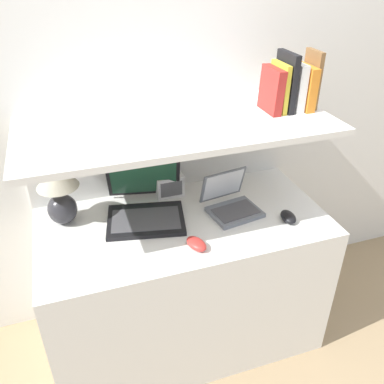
% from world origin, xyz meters
% --- Properties ---
extents(ground_plane, '(12.00, 12.00, 0.00)m').
position_xyz_m(ground_plane, '(0.00, 0.00, 0.00)').
color(ground_plane, '#9E8460').
extents(wall_back, '(6.00, 0.05, 2.40)m').
position_xyz_m(wall_back, '(0.00, 0.72, 1.20)').
color(wall_back, white).
rests_on(wall_back, ground_plane).
extents(desk, '(1.33, 0.66, 0.77)m').
position_xyz_m(desk, '(0.00, 0.33, 0.38)').
color(desk, white).
rests_on(desk, ground_plane).
extents(back_riser, '(1.33, 0.04, 1.20)m').
position_xyz_m(back_riser, '(0.00, 0.68, 0.60)').
color(back_riser, white).
rests_on(back_riser, ground_plane).
extents(shelf, '(1.33, 0.59, 0.03)m').
position_xyz_m(shelf, '(0.00, 0.40, 1.21)').
color(shelf, white).
rests_on(shelf, back_riser).
extents(table_lamp, '(0.18, 0.18, 0.30)m').
position_xyz_m(table_lamp, '(-0.52, 0.50, 0.95)').
color(table_lamp, '#2D2D33').
rests_on(table_lamp, desk).
extents(laptop_large, '(0.42, 0.42, 0.25)m').
position_xyz_m(laptop_large, '(-0.16, 0.44, 0.82)').
color(laptop_large, black).
rests_on(laptop_large, desk).
extents(laptop_small, '(0.26, 0.27, 0.18)m').
position_xyz_m(laptop_small, '(0.24, 0.35, 0.81)').
color(laptop_small, slate).
rests_on(laptop_small, desk).
extents(computer_mouse, '(0.10, 0.12, 0.04)m').
position_xyz_m(computer_mouse, '(-0.01, 0.13, 0.79)').
color(computer_mouse, red).
rests_on(computer_mouse, desk).
extents(second_mouse, '(0.08, 0.11, 0.04)m').
position_xyz_m(second_mouse, '(0.46, 0.18, 0.79)').
color(second_mouse, black).
rests_on(second_mouse, desk).
extents(router_box, '(0.14, 0.08, 0.11)m').
position_xyz_m(router_box, '(0.00, 0.57, 0.82)').
color(router_box, white).
rests_on(router_box, desk).
extents(book_brown, '(0.02, 0.12, 0.25)m').
position_xyz_m(book_brown, '(0.63, 0.40, 1.35)').
color(book_brown, brown).
rests_on(book_brown, shelf).
extents(book_orange, '(0.04, 0.17, 0.19)m').
position_xyz_m(book_orange, '(0.59, 0.40, 1.32)').
color(book_orange, orange).
rests_on(book_orange, shelf).
extents(book_white, '(0.04, 0.15, 0.21)m').
position_xyz_m(book_white, '(0.54, 0.40, 1.33)').
color(book_white, silver).
rests_on(book_white, shelf).
extents(book_black, '(0.03, 0.16, 0.25)m').
position_xyz_m(book_black, '(0.50, 0.40, 1.35)').
color(book_black, black).
rests_on(book_black, shelf).
extents(book_yellow, '(0.02, 0.15, 0.21)m').
position_xyz_m(book_yellow, '(0.47, 0.40, 1.33)').
color(book_yellow, gold).
rests_on(book_yellow, shelf).
extents(book_red, '(0.05, 0.16, 0.19)m').
position_xyz_m(book_red, '(0.43, 0.40, 1.32)').
color(book_red, '#A82823').
rests_on(book_red, shelf).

